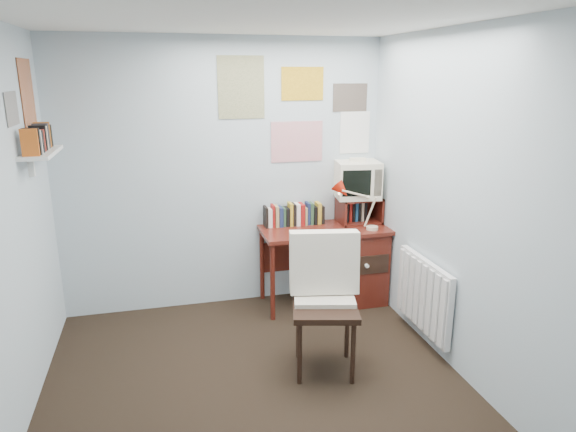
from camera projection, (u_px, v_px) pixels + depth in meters
name	position (u px, v px, depth m)	size (l,w,h in m)	color
ground	(264.00, 407.00, 3.46)	(3.50, 3.50, 0.00)	black
back_wall	(224.00, 176.00, 4.76)	(3.00, 0.02, 2.50)	#B2C0CC
right_wall	(478.00, 214.00, 3.48)	(0.02, 3.50, 2.50)	#B2C0CC
ceiling	(259.00, 11.00, 2.79)	(3.00, 3.50, 0.02)	white
desk	(350.00, 261.00, 5.01)	(1.20, 0.55, 0.76)	maroon
desk_chair	(325.00, 309.00, 3.77)	(0.52, 0.49, 1.01)	black
desk_lamp	(373.00, 209.00, 4.75)	(0.28, 0.24, 0.40)	red
tv_riser	(359.00, 210.00, 5.01)	(0.40, 0.30, 0.25)	maroon
crt_tv	(357.00, 178.00, 4.94)	(0.41, 0.37, 0.39)	beige
book_row	(295.00, 214.00, 4.93)	(0.60, 0.14, 0.22)	maroon
radiator	(424.00, 295.00, 4.21)	(0.09, 0.80, 0.60)	white
wall_shelf	(41.00, 153.00, 3.71)	(0.20, 0.62, 0.24)	white
posters_back	(297.00, 109.00, 4.76)	(1.20, 0.01, 0.90)	white
posters_left	(20.00, 99.00, 3.59)	(0.01, 0.70, 0.60)	white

